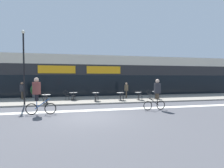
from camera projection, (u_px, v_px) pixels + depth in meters
name	position (u px, v px, depth m)	size (l,w,h in m)	color
ground_plane	(89.00, 117.00, 9.89)	(120.00, 120.00, 0.00)	#4C4C51
sidewalk_slab	(83.00, 100.00, 16.96)	(40.00, 5.50, 0.12)	gray
storefront_facade	(80.00, 76.00, 21.47)	(40.00, 4.06, 4.81)	beige
bike_lane_stripe	(87.00, 110.00, 11.86)	(36.00, 0.70, 0.01)	silver
bistro_table_0	(46.00, 97.00, 14.49)	(0.72, 0.72, 0.71)	black
bistro_table_1	(73.00, 94.00, 16.62)	(0.76, 0.76, 0.71)	black
bistro_table_2	(96.00, 95.00, 15.84)	(0.62, 0.62, 0.76)	black
bistro_table_3	(120.00, 95.00, 16.43)	(0.69, 0.69, 0.71)	black
bistro_table_4	(138.00, 94.00, 16.77)	(0.62, 0.62, 0.71)	black
bistro_table_5	(155.00, 93.00, 17.48)	(0.63, 0.63, 0.75)	black
cafe_chair_0_near	(45.00, 98.00, 13.88)	(0.41, 0.58, 0.90)	black
cafe_chair_1_near	(73.00, 95.00, 16.01)	(0.42, 0.58, 0.90)	black
cafe_chair_1_side	(67.00, 95.00, 16.48)	(0.58, 0.42, 0.90)	black
cafe_chair_2_near	(97.00, 96.00, 15.23)	(0.43, 0.59, 0.90)	black
cafe_chair_3_near	(122.00, 95.00, 15.82)	(0.43, 0.59, 0.90)	black
cafe_chair_4_near	(141.00, 95.00, 16.15)	(0.45, 0.60, 0.90)	black
cafe_chair_5_near	(158.00, 94.00, 16.87)	(0.43, 0.59, 0.90)	black
cafe_chair_5_side	(149.00, 94.00, 17.34)	(0.59, 0.43, 0.90)	black
planter_pot	(35.00, 91.00, 18.19)	(0.93, 0.93, 1.41)	#4C4C51
lamp_post	(24.00, 62.00, 13.71)	(0.26, 0.26, 5.82)	black
cyclist_0	(38.00, 93.00, 10.49)	(1.78, 0.52, 2.24)	black
cyclist_1	(157.00, 91.00, 12.06)	(1.63, 0.51, 2.13)	black
pedestrian_near_end	(22.00, 89.00, 16.99)	(0.46, 0.46, 1.68)	#4C3D2D
pedestrian_far_end	(126.00, 89.00, 18.48)	(0.51, 0.51, 1.59)	#4C3D2D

